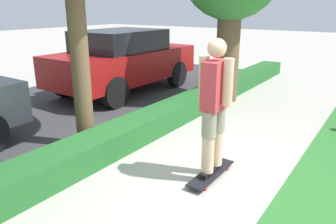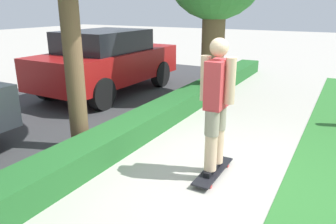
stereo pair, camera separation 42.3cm
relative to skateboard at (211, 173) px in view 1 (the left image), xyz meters
name	(u,v)px [view 1 (the left image)]	position (x,y,z in m)	size (l,w,h in m)	color
ground_plane	(203,176)	(-0.02, 0.12, -0.07)	(60.00, 60.00, 0.00)	#ADA89E
street_asphalt	(26,120)	(-0.02, 4.32, -0.06)	(16.02, 5.00, 0.01)	#38383A
hedge_row	(118,138)	(-0.02, 1.72, 0.13)	(16.02, 0.60, 0.40)	#236028
skateboard	(211,173)	(0.00, 0.00, 0.00)	(0.98, 0.24, 0.08)	black
skater_person	(214,105)	(0.00, 0.00, 0.99)	(0.52, 0.47, 1.82)	black
parked_car_middle	(123,60)	(2.94, 4.21, 0.82)	(4.25, 1.94, 1.68)	maroon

